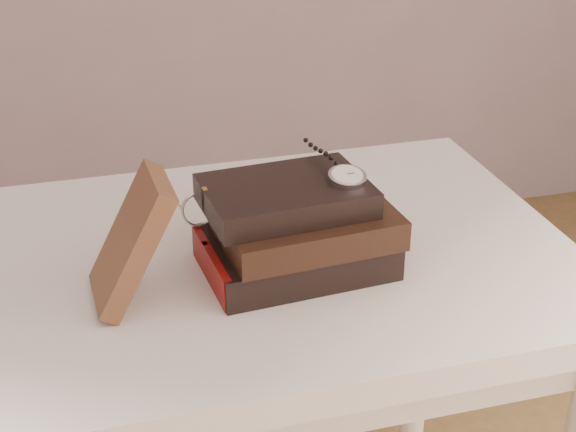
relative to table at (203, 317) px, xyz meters
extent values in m
cube|color=silver|center=(0.00, 0.00, 0.07)|extent=(1.00, 0.60, 0.04)
cube|color=white|center=(0.00, 0.00, 0.01)|extent=(0.88, 0.49, 0.08)
cylinder|color=white|center=(0.45, 0.25, -0.30)|extent=(0.05, 0.05, 0.71)
cube|color=black|center=(0.12, -0.05, 0.11)|extent=(0.24, 0.18, 0.04)
cube|color=beige|center=(0.12, -0.05, 0.11)|extent=(0.24, 0.16, 0.03)
cube|color=gold|center=(0.00, -0.04, 0.11)|extent=(0.01, 0.01, 0.04)
cube|color=maroon|center=(0.00, -0.06, 0.11)|extent=(0.02, 0.15, 0.04)
cube|color=black|center=(0.13, -0.06, 0.15)|extent=(0.23, 0.17, 0.04)
cube|color=beige|center=(0.13, -0.06, 0.15)|extent=(0.22, 0.15, 0.03)
cube|color=gold|center=(0.02, -0.05, 0.15)|extent=(0.01, 0.01, 0.04)
cube|color=black|center=(0.11, -0.04, 0.19)|extent=(0.21, 0.16, 0.03)
cube|color=beige|center=(0.11, -0.04, 0.19)|extent=(0.21, 0.14, 0.03)
cube|color=gold|center=(0.01, -0.03, 0.19)|extent=(0.01, 0.01, 0.03)
cube|color=#45291A|center=(-0.09, -0.07, 0.17)|extent=(0.11, 0.11, 0.16)
cylinder|color=silver|center=(0.18, -0.06, 0.21)|extent=(0.05, 0.05, 0.02)
cylinder|color=white|center=(0.18, -0.06, 0.22)|extent=(0.04, 0.04, 0.01)
torus|color=silver|center=(0.18, -0.06, 0.22)|extent=(0.05, 0.05, 0.01)
cylinder|color=silver|center=(0.18, -0.03, 0.21)|extent=(0.01, 0.01, 0.01)
cube|color=black|center=(0.18, -0.06, 0.22)|extent=(0.00, 0.01, 0.00)
cube|color=black|center=(0.18, -0.06, 0.22)|extent=(0.01, 0.00, 0.00)
sphere|color=black|center=(0.18, -0.03, 0.22)|extent=(0.01, 0.01, 0.01)
sphere|color=black|center=(0.18, -0.01, 0.22)|extent=(0.01, 0.01, 0.01)
sphere|color=black|center=(0.17, 0.00, 0.22)|extent=(0.01, 0.01, 0.01)
sphere|color=black|center=(0.17, 0.02, 0.22)|extent=(0.01, 0.01, 0.01)
sphere|color=black|center=(0.17, 0.03, 0.22)|extent=(0.01, 0.01, 0.01)
sphere|color=black|center=(0.17, 0.04, 0.22)|extent=(0.01, 0.01, 0.01)
sphere|color=black|center=(0.16, 0.06, 0.22)|extent=(0.01, 0.01, 0.01)
torus|color=silver|center=(0.00, 0.01, 0.16)|extent=(0.05, 0.02, 0.05)
torus|color=silver|center=(0.05, 0.01, 0.16)|extent=(0.05, 0.02, 0.05)
cylinder|color=silver|center=(0.03, 0.01, 0.16)|extent=(0.01, 0.00, 0.00)
cylinder|color=silver|center=(-0.02, 0.06, 0.15)|extent=(0.01, 0.10, 0.03)
cylinder|color=silver|center=(0.07, 0.07, 0.15)|extent=(0.01, 0.10, 0.03)
camera|label=1|loc=(-0.15, -0.96, 0.66)|focal=53.14mm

